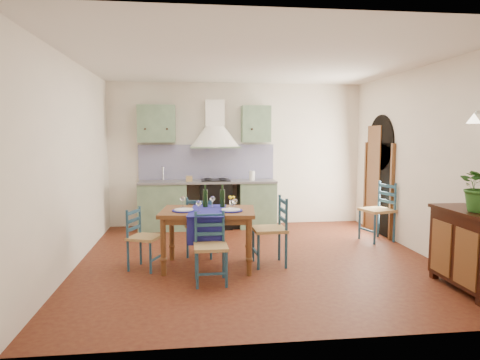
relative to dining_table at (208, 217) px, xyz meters
name	(u,v)px	position (x,y,z in m)	size (l,w,h in m)	color
floor	(256,259)	(0.70, 0.31, -0.70)	(5.00, 5.00, 0.00)	#3F130D
back_wall	(214,173)	(0.23, 2.60, 0.35)	(5.00, 0.96, 2.80)	beige
right_wall	(413,164)	(3.20, 0.59, 0.64)	(0.26, 5.00, 2.80)	beige
left_wall	(73,164)	(-1.80, 0.31, 0.70)	(0.04, 5.00, 2.80)	beige
ceiling	(257,61)	(0.70, 0.31, 2.11)	(5.00, 5.00, 0.01)	silver
dining_table	(208,217)	(0.00, 0.00, 0.00)	(1.33, 1.02, 1.10)	brown
chair_near	(211,247)	(0.00, -0.60, -0.26)	(0.41, 0.41, 0.86)	navy
chair_far	(202,226)	(-0.07, 0.56, -0.24)	(0.53, 0.53, 0.89)	navy
chair_left	(143,238)	(-0.87, 0.04, -0.27)	(0.50, 0.50, 0.82)	navy
chair_right	(272,230)	(0.87, 0.02, -0.21)	(0.46, 0.46, 0.95)	navy
chair_spare	(379,211)	(2.93, 1.16, -0.18)	(0.57, 0.57, 0.99)	navy
sideboard	(471,247)	(2.96, -1.21, -0.19)	(0.50, 1.05, 0.94)	black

